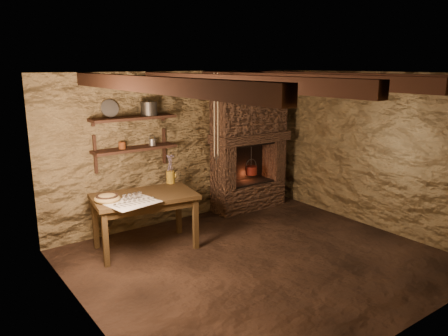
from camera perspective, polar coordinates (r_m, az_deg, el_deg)
floor at (r=5.87m, az=4.66°, el=-11.91°), size 4.50×4.50×0.00m
back_wall at (r=7.06m, az=-5.80°, el=2.69°), size 4.50×0.04×2.40m
front_wall at (r=4.23m, az=23.03°, el=-5.68°), size 4.50×0.04×2.40m
left_wall at (r=4.38m, az=-18.02°, el=-4.60°), size 0.04×4.00×2.40m
right_wall at (r=7.11m, az=18.74°, el=2.13°), size 0.04×4.00×2.40m
ceiling at (r=5.31m, az=5.16°, el=12.23°), size 4.50×4.00×0.04m
beam_far_left at (r=4.47m, az=-9.77°, el=10.72°), size 0.14×3.95×0.16m
beam_mid_left at (r=4.99m, az=0.73°, el=11.18°), size 0.14×3.95×0.16m
beam_mid_right at (r=5.65m, az=9.04°, el=11.28°), size 0.14×3.95×0.16m
beam_far_right at (r=6.40m, az=15.51°, el=11.19°), size 0.14×3.95×0.16m
shelf_lower at (r=6.52m, az=-11.56°, el=2.49°), size 1.25×0.30×0.04m
shelf_upper at (r=6.45m, az=-11.75°, el=6.41°), size 1.25×0.30×0.04m
hearth at (r=7.57m, az=3.29°, el=3.67°), size 1.43×0.51×2.30m
work_table at (r=6.15m, az=-10.25°, el=-6.64°), size 1.47×0.99×0.78m
linen_cloth at (r=5.70m, az=-11.89°, el=-4.44°), size 0.68×0.59×0.01m
pewter_cutlery_row at (r=5.68m, az=-11.81°, el=-4.39°), size 0.54×0.28×0.01m
drinking_glasses at (r=5.80m, az=-12.21°, el=-3.70°), size 0.20×0.06×0.08m
stoneware_jug at (r=6.50m, az=-7.00°, el=-0.40°), size 0.14×0.14×0.43m
wooden_bowl at (r=5.82m, az=-15.01°, el=-3.87°), size 0.43×0.43×0.12m
iron_stockpot at (r=6.54m, az=-9.76°, el=7.57°), size 0.26×0.26×0.18m
tin_pan at (r=6.40m, az=-14.72°, el=7.53°), size 0.26×0.13×0.25m
small_kettle at (r=6.62m, az=-9.35°, el=3.37°), size 0.16×0.13×0.15m
rusty_tin at (r=6.43m, az=-13.17°, el=2.89°), size 0.13×0.13×0.10m
red_pot at (r=7.65m, az=3.55°, el=-0.22°), size 0.27×0.27×0.54m
hanging_ropes at (r=6.20m, az=-1.04°, el=6.89°), size 0.08×0.08×1.20m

